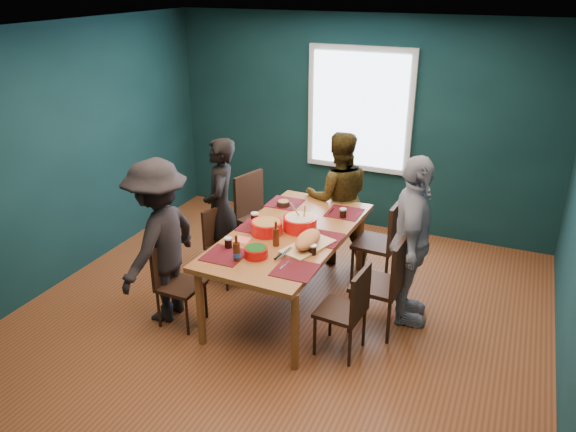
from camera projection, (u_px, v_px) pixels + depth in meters
name	position (u px, v px, depth m)	size (l,w,h in m)	color
room	(291.00, 178.00, 5.22)	(5.01, 5.01, 2.71)	brown
dining_table	(289.00, 239.00, 5.51)	(1.13, 2.12, 0.79)	#9F562F
chair_left_far	(256.00, 210.00, 6.54)	(0.57, 0.57, 1.00)	black
chair_left_mid	(222.00, 239.00, 6.06)	(0.47, 0.47, 0.82)	black
chair_left_near	(173.00, 277.00, 5.31)	(0.38, 0.38, 0.83)	black
chair_right_far	(385.00, 237.00, 5.91)	(0.46, 0.46, 0.97)	black
chair_right_mid	(387.00, 278.00, 5.12)	(0.46, 0.46, 0.96)	black
chair_right_near	(350.00, 305.00, 4.82)	(0.42, 0.42, 0.86)	black
person_far_left	(221.00, 207.00, 6.12)	(0.56, 0.37, 1.54)	black
person_back	(338.00, 198.00, 6.39)	(0.75, 0.58, 1.54)	black
person_right	(412.00, 242.00, 5.20)	(0.97, 0.41, 1.66)	white
person_near_left	(160.00, 241.00, 5.27)	(1.04, 0.60, 1.61)	black
bowl_salad	(267.00, 227.00, 5.44)	(0.31, 0.31, 0.13)	red
bowl_dumpling	(300.00, 223.00, 5.52)	(0.33, 0.33, 0.31)	red
bowl_herbs	(256.00, 252.00, 5.00)	(0.22, 0.22, 0.09)	red
cutting_board	(308.00, 241.00, 5.16)	(0.42, 0.68, 0.15)	#DDAC77
small_bowl	(284.00, 203.00, 6.09)	(0.14, 0.14, 0.06)	black
beer_bottle_a	(237.00, 252.00, 4.91)	(0.07, 0.07, 0.24)	#421C0B
beer_bottle_b	(276.00, 236.00, 5.19)	(0.06, 0.06, 0.24)	#421C0B
cola_glass_a	(228.00, 242.00, 5.16)	(0.07, 0.07, 0.10)	black
cola_glass_b	(313.00, 249.00, 5.04)	(0.07, 0.07, 0.09)	black
cola_glass_c	(343.00, 213.00, 5.80)	(0.07, 0.07, 0.10)	black
cola_glass_d	(255.00, 218.00, 5.66)	(0.08, 0.08, 0.11)	black
napkin_a	(324.00, 236.00, 5.41)	(0.14, 0.14, 0.00)	#FB7169
napkin_b	(242.00, 240.00, 5.33)	(0.14, 0.14, 0.00)	#FB7169
napkin_c	(295.00, 268.00, 4.82)	(0.12, 0.12, 0.00)	#FB7169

